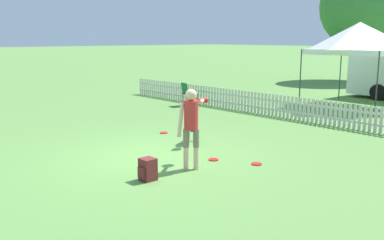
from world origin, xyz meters
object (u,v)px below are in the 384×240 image
(backpack_on_grass, at_px, (148,169))
(folding_chair_center, at_px, (188,92))
(handler_person, at_px, (192,119))
(frisbee_near_handler, at_px, (257,164))
(frisbee_far_scatter, at_px, (214,160))
(canopy_tent_main, at_px, (359,38))
(leaping_dog, at_px, (193,125))
(frisbee_midfield, at_px, (193,131))
(tree_left_grove, at_px, (363,6))
(frisbee_near_dog, at_px, (164,133))

(backpack_on_grass, xyz_separation_m, folding_chair_center, (-6.14, 6.43, 0.33))
(handler_person, height_order, folding_chair_center, handler_person)
(frisbee_near_handler, distance_m, frisbee_far_scatter, 0.94)
(frisbee_near_handler, bearing_deg, canopy_tent_main, 105.24)
(handler_person, xyz_separation_m, backpack_on_grass, (-0.02, -1.08, -0.81))
(leaping_dog, height_order, backpack_on_grass, leaping_dog)
(backpack_on_grass, bearing_deg, canopy_tent_main, 98.59)
(frisbee_midfield, xyz_separation_m, tree_left_grove, (-3.79, 16.99, 4.41))
(folding_chair_center, bearing_deg, canopy_tent_main, -116.26)
(frisbee_near_handler, bearing_deg, folding_chair_center, 148.77)
(frisbee_midfield, distance_m, backpack_on_grass, 4.33)
(frisbee_midfield, distance_m, canopy_tent_main, 8.01)
(handler_person, xyz_separation_m, frisbee_near_handler, (0.70, 1.19, -1.00))
(frisbee_near_handler, relative_size, frisbee_near_dog, 1.00)
(frisbee_near_handler, height_order, backpack_on_grass, backpack_on_grass)
(leaping_dog, height_order, frisbee_near_dog, leaping_dog)
(folding_chair_center, bearing_deg, tree_left_grove, -71.04)
(frisbee_near_handler, distance_m, frisbee_near_dog, 3.66)
(tree_left_grove, bearing_deg, canopy_tent_main, -63.59)
(frisbee_near_handler, bearing_deg, frisbee_midfield, 159.80)
(frisbee_near_dog, relative_size, canopy_tent_main, 0.07)
(frisbee_midfield, height_order, tree_left_grove, tree_left_grove)
(frisbee_near_handler, xyz_separation_m, folding_chair_center, (-6.85, 4.15, 0.53))
(folding_chair_center, bearing_deg, backpack_on_grass, 151.68)
(leaping_dog, bearing_deg, folding_chair_center, -87.48)
(frisbee_midfield, xyz_separation_m, backpack_on_grass, (2.57, -3.49, 0.19))
(frisbee_near_dog, relative_size, tree_left_grove, 0.03)
(frisbee_far_scatter, height_order, tree_left_grove, tree_left_grove)
(tree_left_grove, bearing_deg, frisbee_midfield, -77.41)
(frisbee_midfield, height_order, folding_chair_center, folding_chair_center)
(canopy_tent_main, xyz_separation_m, tree_left_grove, (-4.70, 9.46, 1.84))
(frisbee_midfield, distance_m, tree_left_grove, 17.96)
(frisbee_near_dog, bearing_deg, folding_chair_center, 130.73)
(leaping_dog, distance_m, frisbee_midfield, 1.52)
(frisbee_midfield, bearing_deg, backpack_on_grass, -53.60)
(leaping_dog, bearing_deg, tree_left_grove, -121.96)
(frisbee_near_handler, bearing_deg, handler_person, -120.45)
(frisbee_near_handler, bearing_deg, tree_left_grove, 111.26)
(handler_person, relative_size, tree_left_grove, 0.23)
(frisbee_near_handler, xyz_separation_m, frisbee_near_dog, (-3.64, 0.42, 0.00))
(frisbee_near_handler, height_order, frisbee_midfield, same)
(handler_person, distance_m, frisbee_near_handler, 1.71)
(leaping_dog, distance_m, folding_chair_center, 6.07)
(frisbee_near_dog, height_order, backpack_on_grass, backpack_on_grass)
(frisbee_near_dog, xyz_separation_m, tree_left_grove, (-3.44, 17.78, 4.41))
(leaping_dog, height_order, tree_left_grove, tree_left_grove)
(folding_chair_center, bearing_deg, frisbee_far_scatter, 160.70)
(handler_person, bearing_deg, canopy_tent_main, 52.55)
(leaping_dog, relative_size, tree_left_grove, 0.12)
(frisbee_midfield, distance_m, folding_chair_center, 4.66)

